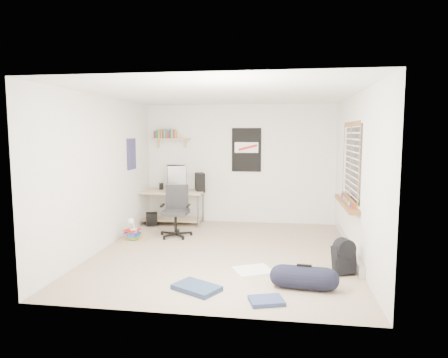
# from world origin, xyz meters

# --- Properties ---
(floor) EXTENTS (4.00, 4.50, 0.01)m
(floor) POSITION_xyz_m (0.00, 0.00, -0.01)
(floor) COLOR gray
(floor) RESTS_ON ground
(ceiling) EXTENTS (4.00, 4.50, 0.01)m
(ceiling) POSITION_xyz_m (0.00, 0.00, 2.50)
(ceiling) COLOR white
(ceiling) RESTS_ON ground
(back_wall) EXTENTS (4.00, 0.01, 2.50)m
(back_wall) POSITION_xyz_m (0.00, 2.25, 1.25)
(back_wall) COLOR silver
(back_wall) RESTS_ON ground
(left_wall) EXTENTS (0.01, 4.50, 2.50)m
(left_wall) POSITION_xyz_m (-2.00, 0.00, 1.25)
(left_wall) COLOR silver
(left_wall) RESTS_ON ground
(right_wall) EXTENTS (0.01, 4.50, 2.50)m
(right_wall) POSITION_xyz_m (2.00, 0.00, 1.25)
(right_wall) COLOR silver
(right_wall) RESTS_ON ground
(desk) EXTENTS (1.59, 0.94, 0.68)m
(desk) POSITION_xyz_m (-1.45, 1.86, 0.36)
(desk) COLOR tan
(desk) RESTS_ON floor
(monitor_left) EXTENTS (0.42, 0.15, 0.46)m
(monitor_left) POSITION_xyz_m (-1.26, 1.82, 0.91)
(monitor_left) COLOR #95959A
(monitor_left) RESTS_ON desk
(monitor_right) EXTENTS (0.38, 0.25, 0.41)m
(monitor_right) POSITION_xyz_m (-1.23, 1.72, 0.88)
(monitor_right) COLOR #B3B2B7
(monitor_right) RESTS_ON desk
(pc_tower) EXTENTS (0.29, 0.41, 0.39)m
(pc_tower) POSITION_xyz_m (-0.80, 1.99, 0.87)
(pc_tower) COLOR black
(pc_tower) RESTS_ON desk
(keyboard) EXTENTS (0.44, 0.23, 0.02)m
(keyboard) POSITION_xyz_m (-1.42, 1.71, 0.69)
(keyboard) COLOR black
(keyboard) RESTS_ON desk
(speaker_left) EXTENTS (0.10, 0.10, 0.16)m
(speaker_left) POSITION_xyz_m (-1.65, 2.00, 0.76)
(speaker_left) COLOR black
(speaker_left) RESTS_ON desk
(speaker_right) EXTENTS (0.10, 0.10, 0.18)m
(speaker_right) POSITION_xyz_m (-0.80, 1.87, 0.77)
(speaker_right) COLOR black
(speaker_right) RESTS_ON desk
(office_chair) EXTENTS (0.68, 0.68, 0.95)m
(office_chair) POSITION_xyz_m (-1.03, 0.85, 0.49)
(office_chair) COLOR #262629
(office_chair) RESTS_ON floor
(wall_shelf) EXTENTS (0.80, 0.22, 0.24)m
(wall_shelf) POSITION_xyz_m (-1.45, 2.14, 1.78)
(wall_shelf) COLOR tan
(wall_shelf) RESTS_ON back_wall
(poster_back_wall) EXTENTS (0.62, 0.03, 0.92)m
(poster_back_wall) POSITION_xyz_m (0.15, 2.23, 1.55)
(poster_back_wall) COLOR black
(poster_back_wall) RESTS_ON back_wall
(poster_left_wall) EXTENTS (0.02, 0.42, 0.60)m
(poster_left_wall) POSITION_xyz_m (-1.99, 1.20, 1.50)
(poster_left_wall) COLOR navy
(poster_left_wall) RESTS_ON left_wall
(window) EXTENTS (0.10, 1.50, 1.26)m
(window) POSITION_xyz_m (1.95, 0.30, 1.45)
(window) COLOR brown
(window) RESTS_ON right_wall
(baseboard_heater) EXTENTS (0.08, 2.50, 0.18)m
(baseboard_heater) POSITION_xyz_m (1.96, 0.30, 0.09)
(baseboard_heater) COLOR #B7B2A8
(baseboard_heater) RESTS_ON floor
(backpack) EXTENTS (0.35, 0.32, 0.37)m
(backpack) POSITION_xyz_m (1.75, -0.74, 0.20)
(backpack) COLOR black
(backpack) RESTS_ON floor
(duffel_bag) EXTENTS (0.31, 0.31, 0.56)m
(duffel_bag) POSITION_xyz_m (1.19, -1.37, 0.14)
(duffel_bag) COLOR black
(duffel_bag) RESTS_ON floor
(tshirt) EXTENTS (0.63, 0.59, 0.04)m
(tshirt) POSITION_xyz_m (0.53, -0.87, 0.02)
(tshirt) COLOR white
(tshirt) RESTS_ON floor
(jeans_a) EXTENTS (0.65, 0.57, 0.06)m
(jeans_a) POSITION_xyz_m (-0.10, -1.59, 0.03)
(jeans_a) COLOR navy
(jeans_a) RESTS_ON floor
(jeans_b) EXTENTS (0.44, 0.38, 0.05)m
(jeans_b) POSITION_xyz_m (0.75, -1.84, 0.03)
(jeans_b) COLOR navy
(jeans_b) RESTS_ON floor
(book_stack) EXTENTS (0.56, 0.51, 0.31)m
(book_stack) POSITION_xyz_m (-1.72, 0.49, 0.15)
(book_stack) COLOR olive
(book_stack) RESTS_ON floor
(desk_lamp) EXTENTS (0.19, 0.25, 0.22)m
(desk_lamp) POSITION_xyz_m (-1.70, 0.47, 0.38)
(desk_lamp) COLOR white
(desk_lamp) RESTS_ON book_stack
(subwoofer) EXTENTS (0.29, 0.29, 0.25)m
(subwoofer) POSITION_xyz_m (-1.75, 1.62, 0.14)
(subwoofer) COLOR black
(subwoofer) RESTS_ON floor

